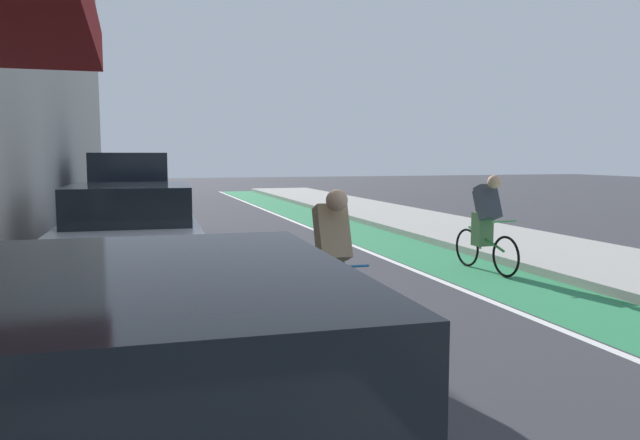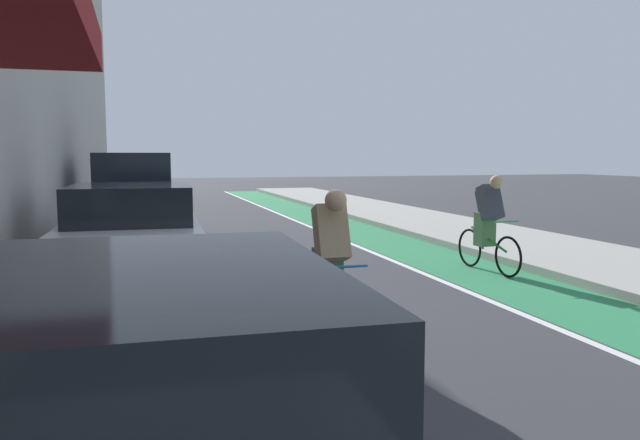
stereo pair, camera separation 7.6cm
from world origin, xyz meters
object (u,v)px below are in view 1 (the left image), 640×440
object	(u,v)px
cyclist_mid	(331,265)
cyclist_trailing	(486,221)
parked_suv_blue	(130,195)
parked_sedan_white	(131,238)

from	to	relation	value
cyclist_mid	cyclist_trailing	distance (m)	4.70
cyclist_trailing	parked_suv_blue	bearing A→B (deg)	133.56
parked_sedan_white	cyclist_mid	bearing A→B (deg)	-56.05
parked_sedan_white	cyclist_trailing	size ratio (longest dim) A/B	2.78
parked_suv_blue	cyclist_mid	xyz separation A→B (m)	(1.97, -8.87, -0.21)
cyclist_mid	parked_sedan_white	bearing A→B (deg)	123.95
parked_sedan_white	cyclist_trailing	xyz separation A→B (m)	(5.63, 0.03, 0.06)
parked_sedan_white	cyclist_trailing	distance (m)	5.63
parked_sedan_white	parked_suv_blue	world-z (taller)	parked_suv_blue
parked_sedan_white	parked_suv_blue	distance (m)	5.95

